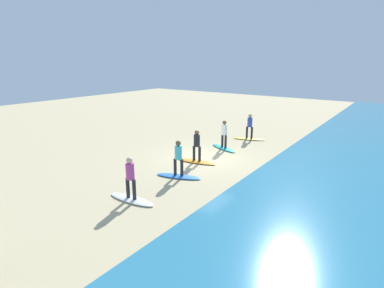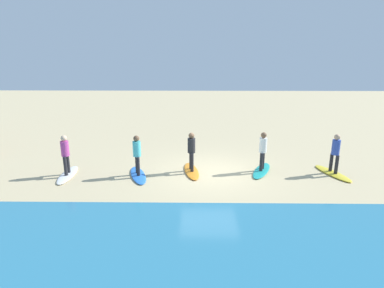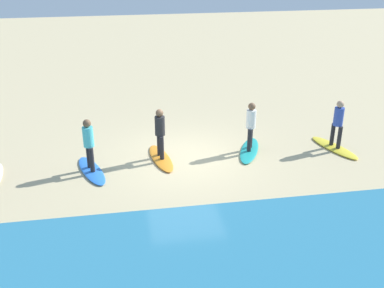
{
  "view_description": "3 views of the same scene",
  "coord_description": "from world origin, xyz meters",
  "px_view_note": "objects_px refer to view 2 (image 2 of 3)",
  "views": [
    {
      "loc": [
        13.22,
        8.51,
        5.18
      ],
      "look_at": [
        0.95,
        -0.22,
        1.01
      ],
      "focal_mm": 28.59,
      "sensor_mm": 36.0,
      "label": 1
    },
    {
      "loc": [
        0.56,
        12.9,
        4.95
      ],
      "look_at": [
        0.74,
        -0.06,
        1.24
      ],
      "focal_mm": 30.25,
      "sensor_mm": 36.0,
      "label": 2
    },
    {
      "loc": [
        2.01,
        13.37,
        6.67
      ],
      "look_at": [
        -0.02,
        1.37,
        1.13
      ],
      "focal_mm": 43.12,
      "sensor_mm": 36.0,
      "label": 3
    }
  ],
  "objects_px": {
    "surfboard_teal": "(262,171)",
    "surfer_teal": "(263,148)",
    "surfboard_yellow": "(333,173)",
    "surfboard_orange": "(191,171)",
    "surfboard_white": "(68,175)",
    "surfer_white": "(65,152)",
    "surfer_yellow": "(335,151)",
    "surfboard_blue": "(138,175)",
    "surfer_blue": "(137,152)",
    "surfer_orange": "(191,149)"
  },
  "relations": [
    {
      "from": "surfboard_white",
      "to": "surfer_teal",
      "type": "bearing_deg",
      "value": 90.77
    },
    {
      "from": "surfboard_yellow",
      "to": "surfer_teal",
      "type": "relative_size",
      "value": 1.28
    },
    {
      "from": "surfer_orange",
      "to": "surfer_white",
      "type": "distance_m",
      "value": 5.14
    },
    {
      "from": "surfer_white",
      "to": "surfboard_teal",
      "type": "bearing_deg",
      "value": -175.71
    },
    {
      "from": "surfboard_orange",
      "to": "surfboard_blue",
      "type": "xyz_separation_m",
      "value": [
        2.2,
        0.51,
        0.0
      ]
    },
    {
      "from": "surfboard_yellow",
      "to": "surfboard_teal",
      "type": "distance_m",
      "value": 2.94
    },
    {
      "from": "surfboard_teal",
      "to": "surfboard_blue",
      "type": "xyz_separation_m",
      "value": [
        5.2,
        0.61,
        0.0
      ]
    },
    {
      "from": "surfboard_yellow",
      "to": "surfboard_blue",
      "type": "bearing_deg",
      "value": -106.1
    },
    {
      "from": "surfer_yellow",
      "to": "surfer_blue",
      "type": "distance_m",
      "value": 8.13
    },
    {
      "from": "surfer_teal",
      "to": "surfboard_white",
      "type": "bearing_deg",
      "value": 4.29
    },
    {
      "from": "surfer_yellow",
      "to": "surfer_teal",
      "type": "xyz_separation_m",
      "value": [
        2.92,
        -0.27,
        0.0
      ]
    },
    {
      "from": "surfboard_white",
      "to": "surfer_orange",
      "type": "bearing_deg",
      "value": 92.21
    },
    {
      "from": "surfer_white",
      "to": "surfer_yellow",
      "type": "bearing_deg",
      "value": -178.26
    },
    {
      "from": "surfboard_blue",
      "to": "surfboard_white",
      "type": "bearing_deg",
      "value": -108.15
    },
    {
      "from": "surfer_yellow",
      "to": "surfboard_blue",
      "type": "distance_m",
      "value": 8.19
    },
    {
      "from": "surfer_blue",
      "to": "surfboard_white",
      "type": "xyz_separation_m",
      "value": [
        2.92,
        0.0,
        -0.99
      ]
    },
    {
      "from": "surfboard_orange",
      "to": "surfer_blue",
      "type": "height_order",
      "value": "surfer_blue"
    },
    {
      "from": "surfboard_teal",
      "to": "surfer_white",
      "type": "bearing_deg",
      "value": -62.67
    },
    {
      "from": "surfboard_teal",
      "to": "surfboard_orange",
      "type": "distance_m",
      "value": 3.01
    },
    {
      "from": "surfer_blue",
      "to": "surfer_yellow",
      "type": "bearing_deg",
      "value": -177.66
    },
    {
      "from": "surfer_yellow",
      "to": "surfboard_white",
      "type": "distance_m",
      "value": 11.1
    },
    {
      "from": "surfer_orange",
      "to": "surfboard_blue",
      "type": "distance_m",
      "value": 2.46
    },
    {
      "from": "surfer_yellow",
      "to": "surfboard_blue",
      "type": "relative_size",
      "value": 0.78
    },
    {
      "from": "surfer_teal",
      "to": "surfboard_blue",
      "type": "height_order",
      "value": "surfer_teal"
    },
    {
      "from": "surfer_orange",
      "to": "surfboard_blue",
      "type": "bearing_deg",
      "value": 13.04
    },
    {
      "from": "surfboard_yellow",
      "to": "surfer_orange",
      "type": "xyz_separation_m",
      "value": [
        5.93,
        -0.18,
        0.99
      ]
    },
    {
      "from": "surfer_teal",
      "to": "surfer_white",
      "type": "distance_m",
      "value": 8.15
    },
    {
      "from": "surfer_teal",
      "to": "surfer_orange",
      "type": "xyz_separation_m",
      "value": [
        3.01,
        0.1,
        0.0
      ]
    },
    {
      "from": "surfboard_yellow",
      "to": "surfboard_blue",
      "type": "distance_m",
      "value": 8.13
    },
    {
      "from": "surfer_teal",
      "to": "surfboard_white",
      "type": "relative_size",
      "value": 0.78
    },
    {
      "from": "surfboard_yellow",
      "to": "surfboard_blue",
      "type": "height_order",
      "value": "same"
    },
    {
      "from": "surfer_white",
      "to": "surfer_blue",
      "type": "bearing_deg",
      "value": -179.93
    },
    {
      "from": "surfboard_teal",
      "to": "surfer_white",
      "type": "relative_size",
      "value": 1.28
    },
    {
      "from": "surfer_orange",
      "to": "surfboard_blue",
      "type": "height_order",
      "value": "surfer_orange"
    },
    {
      "from": "surfer_blue",
      "to": "surfer_white",
      "type": "distance_m",
      "value": 2.92
    },
    {
      "from": "surfboard_yellow",
      "to": "surfer_teal",
      "type": "xyz_separation_m",
      "value": [
        2.92,
        -0.27,
        0.99
      ]
    },
    {
      "from": "surfer_yellow",
      "to": "surfboard_teal",
      "type": "bearing_deg",
      "value": -5.35
    },
    {
      "from": "surfer_teal",
      "to": "surfer_white",
      "type": "xyz_separation_m",
      "value": [
        8.12,
        0.61,
        0.0
      ]
    },
    {
      "from": "surfboard_yellow",
      "to": "surfboard_orange",
      "type": "distance_m",
      "value": 5.93
    },
    {
      "from": "surfer_teal",
      "to": "surfboard_orange",
      "type": "height_order",
      "value": "surfer_teal"
    },
    {
      "from": "surfboard_orange",
      "to": "surfboard_blue",
      "type": "bearing_deg",
      "value": -86.16
    },
    {
      "from": "surfboard_teal",
      "to": "surfer_teal",
      "type": "relative_size",
      "value": 1.28
    },
    {
      "from": "surfboard_white",
      "to": "surfer_white",
      "type": "xyz_separation_m",
      "value": [
        0.0,
        0.0,
        0.99
      ]
    },
    {
      "from": "surfer_blue",
      "to": "surfboard_white",
      "type": "height_order",
      "value": "surfer_blue"
    },
    {
      "from": "surfer_orange",
      "to": "surfboard_blue",
      "type": "xyz_separation_m",
      "value": [
        2.2,
        0.51,
        -0.99
      ]
    },
    {
      "from": "surfer_teal",
      "to": "surfboard_blue",
      "type": "bearing_deg",
      "value": 6.63
    },
    {
      "from": "surfer_yellow",
      "to": "surfer_orange",
      "type": "height_order",
      "value": "same"
    },
    {
      "from": "surfboard_teal",
      "to": "surfboard_yellow",
      "type": "bearing_deg",
      "value": 107.7
    },
    {
      "from": "surfboard_orange",
      "to": "surfboard_blue",
      "type": "height_order",
      "value": "same"
    },
    {
      "from": "surfer_orange",
      "to": "surfer_blue",
      "type": "height_order",
      "value": "same"
    }
  ]
}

